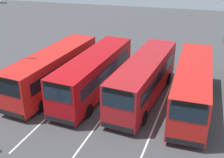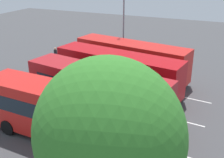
% 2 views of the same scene
% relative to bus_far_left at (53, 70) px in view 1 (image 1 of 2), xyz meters
% --- Properties ---
extents(ground_plane, '(75.13, 75.13, 0.00)m').
position_rel_bus_far_left_xyz_m(ground_plane, '(0.40, 5.40, -1.82)').
color(ground_plane, '#424244').
extents(bus_far_left, '(10.91, 4.09, 3.32)m').
position_rel_bus_far_left_xyz_m(bus_far_left, '(0.00, 0.00, 0.00)').
color(bus_far_left, red).
rests_on(bus_far_left, ground).
extents(bus_center_left, '(10.89, 3.91, 3.32)m').
position_rel_bus_far_left_xyz_m(bus_center_left, '(-0.13, 3.47, 0.00)').
color(bus_center_left, '#B70C11').
rests_on(bus_center_left, ground).
extents(bus_center_right, '(10.91, 4.10, 3.32)m').
position_rel_bus_far_left_xyz_m(bus_center_right, '(-0.26, 7.48, 0.00)').
color(bus_center_right, '#AD191E').
rests_on(bus_center_right, ground).
extents(bus_far_right, '(10.78, 2.99, 3.32)m').
position_rel_bus_far_left_xyz_m(bus_far_right, '(0.15, 11.12, 0.00)').
color(bus_far_right, red).
rests_on(bus_far_right, ground).
extents(lane_stripe_outer_left, '(15.91, 1.70, 0.01)m').
position_rel_bus_far_left_xyz_m(lane_stripe_outer_left, '(0.40, 1.67, -1.82)').
color(lane_stripe_outer_left, silver).
rests_on(lane_stripe_outer_left, ground).
extents(lane_stripe_inner_left, '(15.91, 1.70, 0.01)m').
position_rel_bus_far_left_xyz_m(lane_stripe_inner_left, '(0.40, 5.40, -1.82)').
color(lane_stripe_inner_left, silver).
rests_on(lane_stripe_inner_left, ground).
extents(lane_stripe_inner_right, '(15.91, 1.70, 0.01)m').
position_rel_bus_far_left_xyz_m(lane_stripe_inner_right, '(0.40, 9.12, -1.82)').
color(lane_stripe_inner_right, silver).
rests_on(lane_stripe_inner_right, ground).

